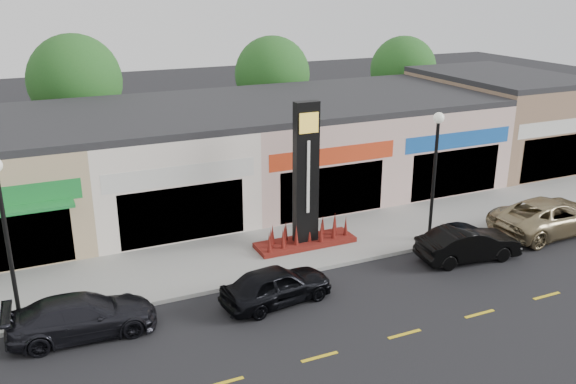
{
  "coord_description": "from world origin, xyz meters",
  "views": [
    {
      "loc": [
        -7.18,
        -16.66,
        10.53
      ],
      "look_at": [
        2.12,
        4.0,
        2.65
      ],
      "focal_mm": 38.0,
      "sensor_mm": 36.0,
      "label": 1
    }
  ],
  "objects_px": {
    "pylon_sign": "(306,196)",
    "lamp_west_near": "(5,226)",
    "car_black_conv": "(468,244)",
    "car_gold_suv": "(550,216)",
    "lamp_east_near": "(435,164)",
    "car_black_sedan": "(277,285)",
    "car_dark_sedan": "(82,316)"
  },
  "relations": [
    {
      "from": "pylon_sign",
      "to": "lamp_west_near",
      "type": "bearing_deg",
      "value": -171.23
    },
    {
      "from": "car_black_conv",
      "to": "car_gold_suv",
      "type": "relative_size",
      "value": 0.75
    },
    {
      "from": "car_black_conv",
      "to": "car_gold_suv",
      "type": "xyz_separation_m",
      "value": [
        5.14,
        0.75,
        0.09
      ]
    },
    {
      "from": "car_dark_sedan",
      "to": "car_black_conv",
      "type": "height_order",
      "value": "car_black_conv"
    },
    {
      "from": "lamp_west_near",
      "to": "pylon_sign",
      "type": "xyz_separation_m",
      "value": [
        11.0,
        1.7,
        -1.2
      ]
    },
    {
      "from": "pylon_sign",
      "to": "car_black_conv",
      "type": "height_order",
      "value": "pylon_sign"
    },
    {
      "from": "pylon_sign",
      "to": "car_black_sedan",
      "type": "height_order",
      "value": "pylon_sign"
    },
    {
      "from": "pylon_sign",
      "to": "car_black_sedan",
      "type": "bearing_deg",
      "value": -127.96
    },
    {
      "from": "car_dark_sedan",
      "to": "car_black_conv",
      "type": "bearing_deg",
      "value": -89.5
    },
    {
      "from": "lamp_west_near",
      "to": "car_gold_suv",
      "type": "xyz_separation_m",
      "value": [
        21.54,
        -1.21,
        -2.71
      ]
    },
    {
      "from": "lamp_east_near",
      "to": "car_black_conv",
      "type": "bearing_deg",
      "value": -78.32
    },
    {
      "from": "car_gold_suv",
      "to": "car_black_sedan",
      "type": "bearing_deg",
      "value": 91.29
    },
    {
      "from": "lamp_east_near",
      "to": "car_black_sedan",
      "type": "relative_size",
      "value": 1.39
    },
    {
      "from": "lamp_west_near",
      "to": "car_dark_sedan",
      "type": "distance_m",
      "value": 3.61
    },
    {
      "from": "car_black_sedan",
      "to": "car_gold_suv",
      "type": "xyz_separation_m",
      "value": [
        13.42,
        0.79,
        0.1
      ]
    },
    {
      "from": "lamp_east_near",
      "to": "car_black_conv",
      "type": "distance_m",
      "value": 3.44
    },
    {
      "from": "lamp_west_near",
      "to": "car_black_sedan",
      "type": "xyz_separation_m",
      "value": [
        8.12,
        -1.99,
        -2.81
      ]
    },
    {
      "from": "pylon_sign",
      "to": "car_black_conv",
      "type": "bearing_deg",
      "value": -34.06
    },
    {
      "from": "pylon_sign",
      "to": "car_gold_suv",
      "type": "xyz_separation_m",
      "value": [
        10.54,
        -2.91,
        -1.51
      ]
    },
    {
      "from": "car_black_conv",
      "to": "lamp_west_near",
      "type": "bearing_deg",
      "value": 88.95
    },
    {
      "from": "car_black_conv",
      "to": "pylon_sign",
      "type": "bearing_deg",
      "value": 61.69
    },
    {
      "from": "car_black_sedan",
      "to": "lamp_west_near",
      "type": "bearing_deg",
      "value": 68.39
    },
    {
      "from": "lamp_west_near",
      "to": "pylon_sign",
      "type": "bearing_deg",
      "value": 8.77
    },
    {
      "from": "lamp_west_near",
      "to": "lamp_east_near",
      "type": "relative_size",
      "value": 1.0
    },
    {
      "from": "car_dark_sedan",
      "to": "car_black_sedan",
      "type": "relative_size",
      "value": 1.15
    },
    {
      "from": "car_black_sedan",
      "to": "car_black_conv",
      "type": "xyz_separation_m",
      "value": [
        8.28,
        0.04,
        0.01
      ]
    },
    {
      "from": "car_dark_sedan",
      "to": "lamp_east_near",
      "type": "bearing_deg",
      "value": -81.69
    },
    {
      "from": "car_gold_suv",
      "to": "lamp_east_near",
      "type": "bearing_deg",
      "value": 75.64
    },
    {
      "from": "car_dark_sedan",
      "to": "car_black_sedan",
      "type": "height_order",
      "value": "car_black_sedan"
    },
    {
      "from": "lamp_west_near",
      "to": "car_black_conv",
      "type": "height_order",
      "value": "lamp_west_near"
    },
    {
      "from": "car_black_conv",
      "to": "lamp_east_near",
      "type": "bearing_deg",
      "value": 17.43
    },
    {
      "from": "lamp_west_near",
      "to": "car_black_conv",
      "type": "bearing_deg",
      "value": -6.8
    }
  ]
}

